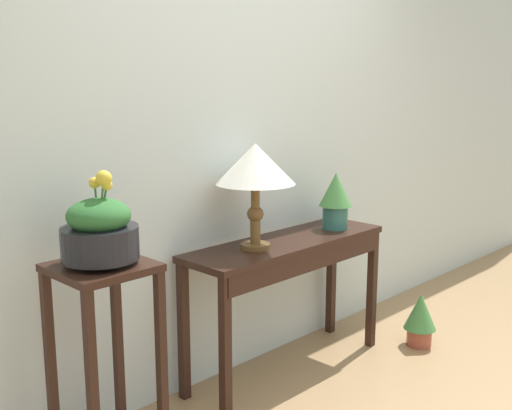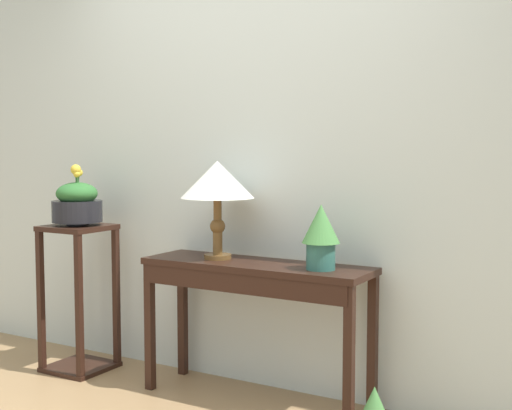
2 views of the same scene
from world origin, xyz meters
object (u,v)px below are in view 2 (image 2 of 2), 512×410
object	(u,v)px
console_table	(254,284)
pedestal_stand_left	(79,298)
potted_plant_on_console	(321,233)
table_lamp	(217,183)
planter_bowl_wide	(77,204)

from	to	relation	value
console_table	pedestal_stand_left	bearing A→B (deg)	-176.54
console_table	pedestal_stand_left	distance (m)	1.21
console_table	potted_plant_on_console	xyz separation A→B (m)	(0.39, -0.00, 0.29)
console_table	potted_plant_on_console	world-z (taller)	potted_plant_on_console
potted_plant_on_console	pedestal_stand_left	bearing A→B (deg)	-177.43
table_lamp	pedestal_stand_left	xyz separation A→B (m)	(-0.95, -0.10, -0.72)
potted_plant_on_console	console_table	bearing A→B (deg)	179.79
potted_plant_on_console	planter_bowl_wide	size ratio (longest dim) A/B	0.89
table_lamp	potted_plant_on_console	xyz separation A→B (m)	(0.63, -0.02, -0.23)
potted_plant_on_console	table_lamp	bearing A→B (deg)	177.78
planter_bowl_wide	console_table	bearing A→B (deg)	3.48
console_table	table_lamp	size ratio (longest dim) A/B	2.36
table_lamp	planter_bowl_wide	distance (m)	0.96
console_table	potted_plant_on_console	bearing A→B (deg)	-0.21
console_table	planter_bowl_wide	world-z (taller)	planter_bowl_wide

